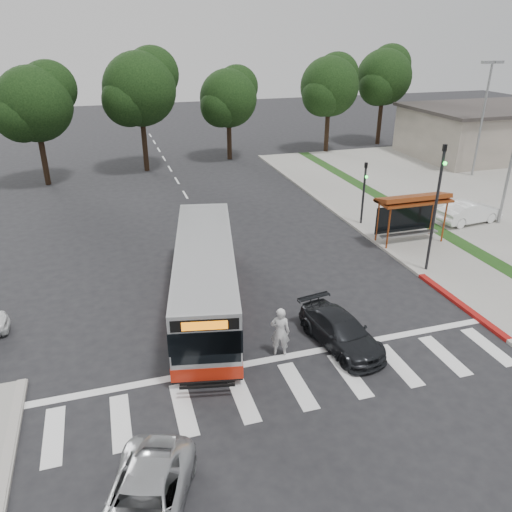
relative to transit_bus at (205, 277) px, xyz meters
name	(u,v)px	position (x,y,z in m)	size (l,w,h in m)	color
ground	(256,314)	(1.89, -1.33, -1.46)	(140.00, 140.00, 0.00)	black
sidewalk_east	(384,224)	(12.89, 6.67, -1.40)	(4.00, 40.00, 0.12)	gray
curb_east	(356,227)	(10.89, 6.67, -1.38)	(0.30, 40.00, 0.15)	#9E9991
curb_east_red	(460,304)	(10.89, -3.33, -1.38)	(0.32, 6.00, 0.15)	maroon
commercial_building	(486,133)	(31.89, 20.67, 0.74)	(14.00, 10.00, 4.40)	#AB9E8F
building_roof_cap	(491,108)	(31.89, 20.67, 3.09)	(14.60, 10.60, 0.30)	#383330
crosswalk_ladder	(298,386)	(1.89, -6.33, -1.45)	(18.00, 2.60, 0.01)	silver
bus_shelter	(412,204)	(12.69, 3.78, 0.89)	(4.20, 1.60, 2.86)	#8E3D17
traffic_signal_ne_tall	(437,199)	(11.49, 0.17, 2.42)	(0.18, 0.37, 6.50)	black
traffic_signal_ne_short	(364,187)	(11.49, 7.16, 1.02)	(0.18, 0.37, 4.00)	black
lot_light_mid	(485,104)	(25.89, 14.67, 4.45)	(1.90, 0.35, 9.01)	gray
tree_ne_a	(330,85)	(17.96, 26.74, 4.93)	(6.16, 5.74, 9.30)	black
tree_ne_b	(384,76)	(24.96, 28.74, 5.46)	(6.16, 5.74, 10.02)	black
tree_north_a	(140,88)	(-0.03, 24.74, 5.46)	(6.60, 6.15, 10.17)	black
tree_north_b	(229,97)	(7.96, 26.73, 4.20)	(5.72, 5.33, 8.43)	black
tree_north_c	(35,103)	(-8.04, 22.74, 4.83)	(6.16, 5.74, 9.30)	black
transit_bus	(205,277)	(0.00, 0.00, 0.00)	(2.45, 11.30, 2.92)	#AFB1B4
pedestrian	(280,332)	(1.91, -4.39, -0.45)	(0.73, 0.48, 2.01)	silver
dark_sedan	(341,331)	(4.39, -4.49, -0.84)	(1.74, 4.29, 1.25)	black
silver_suv_south	(144,505)	(-3.70, -10.12, -0.85)	(2.01, 4.36, 1.21)	#B4B6B9
parked_car_1	(470,212)	(18.07, 5.29, -0.67)	(1.46, 4.19, 1.38)	white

